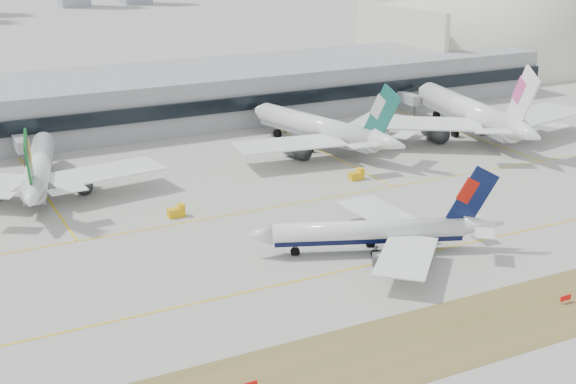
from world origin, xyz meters
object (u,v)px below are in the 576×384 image
taxiing_airliner (378,232)px  hangar (489,71)px  widebody_cathay (322,130)px  terminal (130,100)px  widebody_eva (39,170)px  widebody_china_air (472,114)px

taxiing_airliner → hangar: hangar is taller
widebody_cathay → hangar: (117.38, 70.69, -5.54)m
taxiing_airliner → terminal: 116.15m
widebody_eva → hangar: size_ratio=0.61×
widebody_china_air → taxiing_airliner: bearing=140.6°
widebody_china_air → terminal: size_ratio=0.25×
widebody_eva → widebody_china_air: (118.12, -5.27, 1.23)m
widebody_china_air → terminal: 99.73m
widebody_cathay → widebody_china_air: (44.34, -6.91, 0.95)m
hangar → terminal: bearing=-172.6°
taxiing_airliner → hangar: bearing=-114.8°
widebody_china_air → widebody_eva: bearing=98.2°
terminal → hangar: 156.05m
widebody_china_air → widebody_cathay: bearing=91.9°
widebody_china_air → terminal: bearing=65.6°
taxiing_airliner → widebody_eva: size_ratio=0.84×
widebody_china_air → hangar: size_ratio=0.76×
widebody_eva → hangar: hangar is taller
widebody_china_air → hangar: (73.03, 77.59, -6.50)m
widebody_cathay → terminal: bearing=22.2°
terminal → hangar: bearing=7.4°
taxiing_airliner → widebody_china_air: bearing=-118.5°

